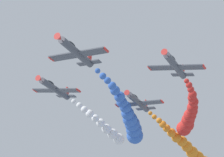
{
  "coord_description": "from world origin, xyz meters",
  "views": [
    {
      "loc": [
        -29.93,
        66.13,
        64.77
      ],
      "look_at": [
        0.0,
        0.0,
        95.5
      ],
      "focal_mm": 75.17,
      "sensor_mm": 36.0,
      "label": 1
    }
  ],
  "objects": [
    {
      "name": "airplane_lead",
      "position": [
        0.42,
        11.88,
        95.23
      ],
      "size": [
        9.57,
        10.35,
        2.34
      ],
      "rotation": [
        0.0,
        -0.04,
        0.0
      ],
      "color": "#474C56"
    },
    {
      "name": "smoke_trail_lead",
      "position": [
        2.66,
        -14.24,
        92.58
      ],
      "size": [
        5.69,
        26.68,
        6.12
      ],
      "color": "blue"
    },
    {
      "name": "airplane_left_inner",
      "position": [
        -10.91,
        -0.55,
        96.11
      ],
      "size": [
        9.5,
        10.35,
        2.79
      ],
      "rotation": [
        0.0,
        -0.16,
        0.0
      ],
      "color": "#474C56"
    },
    {
      "name": "smoke_trail_left_inner",
      "position": [
        -6.37,
        -23.92,
        94.85
      ],
      "size": [
        8.95,
        23.39,
        4.04
      ],
      "color": "red"
    },
    {
      "name": "airplane_right_inner",
      "position": [
        11.65,
        -0.77,
        95.85
      ],
      "size": [
        9.5,
        10.35,
        2.78
      ],
      "rotation": [
        0.0,
        -0.16,
        0.0
      ],
      "color": "#474C56"
    },
    {
      "name": "smoke_trail_right_inner",
      "position": [
        10.06,
        -19.34,
        93.39
      ],
      "size": [
        4.33,
        17.4,
        5.44
      ],
      "color": "white"
    },
    {
      "name": "airplane_left_outer",
      "position": [
        -0.09,
        -11.74,
        95.2
      ],
      "size": [
        9.56,
        10.35,
        2.35
      ],
      "rotation": [
        0.0,
        -0.06,
        0.0
      ],
      "color": "#474C56"
    }
  ]
}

